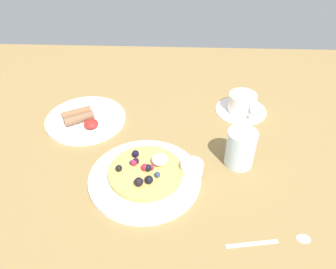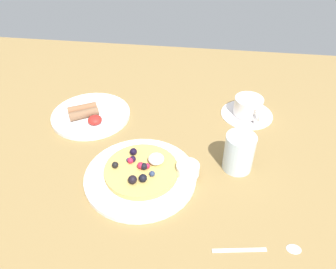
{
  "view_description": "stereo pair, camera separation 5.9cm",
  "coord_description": "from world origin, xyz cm",
  "px_view_note": "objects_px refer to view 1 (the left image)",
  "views": [
    {
      "loc": [
        8.44,
        -63.1,
        56.15
      ],
      "look_at": [
        5.68,
        1.52,
        4.0
      ],
      "focal_mm": 35.18,
      "sensor_mm": 36.0,
      "label": 1
    },
    {
      "loc": [
        14.28,
        -62.58,
        56.15
      ],
      "look_at": [
        5.68,
        1.52,
        4.0
      ],
      "focal_mm": 35.18,
      "sensor_mm": 36.0,
      "label": 2
    }
  ],
  "objects_px": {
    "breakfast_plate": "(86,119)",
    "coffee_saucer": "(241,110)",
    "teaspoon": "(283,240)",
    "water_glass": "(241,148)",
    "syrup_ramekin": "(192,168)",
    "pancake_plate": "(145,178)",
    "coffee_cup": "(242,102)"
  },
  "relations": [
    {
      "from": "coffee_cup",
      "to": "pancake_plate",
      "type": "bearing_deg",
      "value": -131.71
    },
    {
      "from": "coffee_cup",
      "to": "water_glass",
      "type": "relative_size",
      "value": 1.11
    },
    {
      "from": "syrup_ramekin",
      "to": "pancake_plate",
      "type": "bearing_deg",
      "value": -170.25
    },
    {
      "from": "pancake_plate",
      "to": "syrup_ramekin",
      "type": "xyz_separation_m",
      "value": [
        0.11,
        0.02,
        0.02
      ]
    },
    {
      "from": "pancake_plate",
      "to": "water_glass",
      "type": "height_order",
      "value": "water_glass"
    },
    {
      "from": "breakfast_plate",
      "to": "coffee_saucer",
      "type": "bearing_deg",
      "value": 8.82
    },
    {
      "from": "coffee_cup",
      "to": "teaspoon",
      "type": "xyz_separation_m",
      "value": [
        0.02,
        -0.44,
        -0.03
      ]
    },
    {
      "from": "pancake_plate",
      "to": "syrup_ramekin",
      "type": "bearing_deg",
      "value": 9.75
    },
    {
      "from": "teaspoon",
      "to": "water_glass",
      "type": "relative_size",
      "value": 1.79
    },
    {
      "from": "coffee_cup",
      "to": "teaspoon",
      "type": "bearing_deg",
      "value": -86.78
    },
    {
      "from": "coffee_cup",
      "to": "teaspoon",
      "type": "distance_m",
      "value": 0.44
    },
    {
      "from": "teaspoon",
      "to": "water_glass",
      "type": "bearing_deg",
      "value": 105.72
    },
    {
      "from": "coffee_saucer",
      "to": "teaspoon",
      "type": "distance_m",
      "value": 0.44
    },
    {
      "from": "pancake_plate",
      "to": "coffee_saucer",
      "type": "relative_size",
      "value": 1.74
    },
    {
      "from": "syrup_ramekin",
      "to": "breakfast_plate",
      "type": "xyz_separation_m",
      "value": [
        -0.3,
        0.2,
        -0.02
      ]
    },
    {
      "from": "pancake_plate",
      "to": "breakfast_plate",
      "type": "distance_m",
      "value": 0.29
    },
    {
      "from": "coffee_saucer",
      "to": "breakfast_plate",
      "type": "bearing_deg",
      "value": -171.18
    },
    {
      "from": "breakfast_plate",
      "to": "coffee_cup",
      "type": "xyz_separation_m",
      "value": [
        0.45,
        0.07,
        0.03
      ]
    },
    {
      "from": "breakfast_plate",
      "to": "teaspoon",
      "type": "xyz_separation_m",
      "value": [
        0.48,
        -0.37,
        -0.0
      ]
    },
    {
      "from": "pancake_plate",
      "to": "teaspoon",
      "type": "bearing_deg",
      "value": -27.72
    },
    {
      "from": "coffee_cup",
      "to": "water_glass",
      "type": "xyz_separation_m",
      "value": [
        -0.04,
        -0.22,
        0.01
      ]
    },
    {
      "from": "coffee_cup",
      "to": "syrup_ramekin",
      "type": "bearing_deg",
      "value": -119.02
    },
    {
      "from": "syrup_ramekin",
      "to": "coffee_saucer",
      "type": "height_order",
      "value": "syrup_ramekin"
    },
    {
      "from": "coffee_saucer",
      "to": "teaspoon",
      "type": "relative_size",
      "value": 0.89
    },
    {
      "from": "water_glass",
      "to": "syrup_ramekin",
      "type": "bearing_deg",
      "value": -156.78
    },
    {
      "from": "water_glass",
      "to": "pancake_plate",
      "type": "bearing_deg",
      "value": -163.08
    },
    {
      "from": "breakfast_plate",
      "to": "water_glass",
      "type": "distance_m",
      "value": 0.44
    },
    {
      "from": "water_glass",
      "to": "breakfast_plate",
      "type": "bearing_deg",
      "value": 159.53
    },
    {
      "from": "pancake_plate",
      "to": "breakfast_plate",
      "type": "bearing_deg",
      "value": 130.68
    },
    {
      "from": "coffee_saucer",
      "to": "teaspoon",
      "type": "xyz_separation_m",
      "value": [
        0.03,
        -0.44,
        -0.0
      ]
    },
    {
      "from": "teaspoon",
      "to": "water_glass",
      "type": "height_order",
      "value": "water_glass"
    },
    {
      "from": "coffee_saucer",
      "to": "water_glass",
      "type": "bearing_deg",
      "value": -99.04
    }
  ]
}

